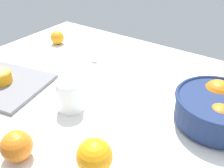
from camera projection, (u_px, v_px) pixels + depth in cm
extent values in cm
cube|color=white|center=(118.00, 95.00, 92.19)|extent=(136.40, 91.28, 3.00)
cylinder|color=navy|center=(215.00, 121.00, 76.64)|extent=(22.07, 22.07, 1.20)
cylinder|color=navy|center=(218.00, 110.00, 74.34)|extent=(23.99, 23.99, 7.52)
torus|color=navy|center=(221.00, 99.00, 72.36)|extent=(25.19, 25.19, 1.20)
sphere|color=orange|center=(217.00, 94.00, 78.45)|extent=(8.60, 8.60, 8.60)
sphere|color=orange|center=(200.00, 104.00, 77.08)|extent=(6.57, 6.57, 6.57)
sphere|color=orange|center=(219.00, 117.00, 70.35)|extent=(7.79, 7.79, 7.79)
cylinder|color=white|center=(70.00, 95.00, 80.46)|extent=(8.38, 8.38, 10.02)
cylinder|color=yellow|center=(71.00, 102.00, 81.89)|extent=(7.38, 7.38, 4.58)
cylinder|color=orange|center=(0.00, 77.00, 92.98)|extent=(7.92, 7.92, 4.07)
sphere|color=orange|center=(94.00, 156.00, 60.26)|extent=(8.68, 8.68, 8.68)
sphere|color=orange|center=(17.00, 146.00, 63.60)|extent=(7.94, 7.94, 7.94)
sphere|color=orange|center=(57.00, 38.00, 125.91)|extent=(6.48, 6.48, 6.48)
ellipsoid|color=silver|center=(94.00, 61.00, 110.53)|extent=(3.68, 3.01, 1.00)
cylinder|color=silver|center=(104.00, 67.00, 106.14)|extent=(10.21, 3.45, 0.70)
cylinder|color=#538D32|center=(193.00, 64.00, 109.24)|extent=(4.98, 4.79, 0.30)
sphere|color=#538D32|center=(190.00, 64.00, 108.95)|extent=(0.95, 0.95, 0.95)
sphere|color=#538D32|center=(194.00, 63.00, 109.16)|extent=(0.72, 0.72, 0.72)
sphere|color=#538D32|center=(197.00, 63.00, 109.38)|extent=(0.78, 0.78, 0.78)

